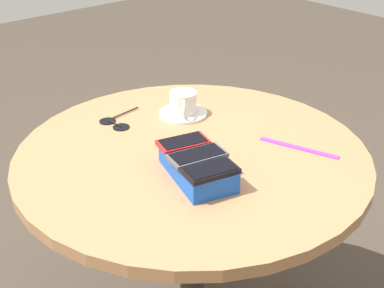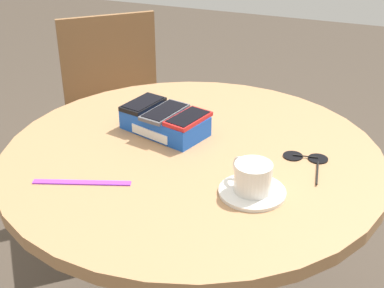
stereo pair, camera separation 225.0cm
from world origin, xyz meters
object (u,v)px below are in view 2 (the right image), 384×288
phone_box (165,123)px  phone_red (188,118)px  phone_gray (165,112)px  coffee_cup (252,176)px  chair_near_window (120,118)px  lanyard_strap (82,182)px  saucer (252,192)px  round_table (192,202)px  sunglasses (307,159)px  phone_black (143,104)px

phone_box → phone_red: size_ratio=1.76×
phone_gray → coffee_cup: (0.28, -0.19, -0.02)m
coffee_cup → chair_near_window: 1.08m
coffee_cup → lanyard_strap: coffee_cup is taller
chair_near_window → coffee_cup: bearing=-45.8°
phone_box → phone_gray: bearing=-7.6°
phone_red → saucer: 0.29m
round_table → sunglasses: sunglasses is taller
saucer → phone_box: bearing=145.4°
phone_box → chair_near_window: chair_near_window is taller
round_table → phone_gray: phone_gray is taller
lanyard_strap → coffee_cup: bearing=15.1°
coffee_cup → chair_near_window: (-0.72, 0.74, -0.32)m
phone_black → lanyard_strap: (0.00, -0.31, -0.06)m
phone_black → chair_near_window: chair_near_window is taller
round_table → coffee_cup: size_ratio=9.43×
phone_red → chair_near_window: (-0.51, 0.56, -0.33)m
phone_gray → phone_box: bearing=172.4°
phone_box → coffee_cup: (0.28, -0.20, 0.01)m
phone_box → phone_red: 0.08m
phone_box → phone_red: (0.07, -0.02, 0.03)m
phone_box → phone_black: phone_black is taller
phone_red → saucer: phone_red is taller
phone_red → coffee_cup: (0.21, -0.18, -0.02)m
saucer → sunglasses: bearing=66.4°
phone_red → sunglasses: (0.29, 0.00, -0.05)m
phone_box → saucer: bearing=-34.6°
coffee_cup → sunglasses: 0.20m
phone_black → phone_red: bearing=-15.5°
phone_box → coffee_cup: 0.34m
phone_box → sunglasses: (0.37, -0.01, -0.02)m
phone_gray → saucer: (0.28, -0.20, -0.05)m
coffee_cup → round_table: bearing=145.8°
lanyard_strap → phone_box: bearing=76.8°
phone_gray → chair_near_window: size_ratio=0.18×
phone_box → phone_black: (-0.07, 0.02, 0.03)m
lanyard_strap → sunglasses: sunglasses is taller
saucer → coffee_cup: (-0.00, 0.00, 0.04)m
round_table → chair_near_window: 0.83m
saucer → lanyard_strap: saucer is taller
round_table → sunglasses: bearing=12.6°
phone_black → coffee_cup: coffee_cup is taller
phone_gray → chair_near_window: 0.78m
round_table → phone_red: size_ratio=6.76×
round_table → phone_box: 0.21m
phone_box → chair_near_window: size_ratio=0.29×
phone_gray → coffee_cup: size_ratio=1.51×
phone_box → lanyard_strap: phone_box is taller
round_table → chair_near_window: chair_near_window is taller
lanyard_strap → phone_gray: bearing=76.5°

